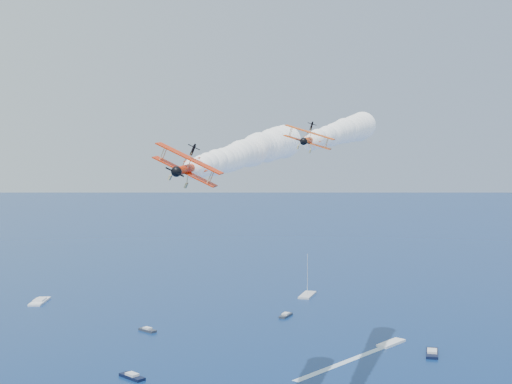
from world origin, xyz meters
TOP-DOWN VIEW (x-y plane):
  - biplane_lead at (22.19, 23.66)m, footprint 11.95×12.82m
  - biplane_trail at (-10.98, 12.13)m, footprint 13.21×13.89m
  - smoke_trail_lead at (49.76, 41.61)m, footprint 69.63×64.53m
  - smoke_trail_trail at (15.65, 31.46)m, footprint 69.72×66.78m

SIDE VIEW (x-z plane):
  - biplane_trail at x=-10.98m, z-range 46.51..56.24m
  - smoke_trail_trail at x=15.65m, z-range 47.82..59.99m
  - biplane_lead at x=22.19m, z-range 51.66..59.90m
  - smoke_trail_lead at x=49.76m, z-range 52.23..64.39m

